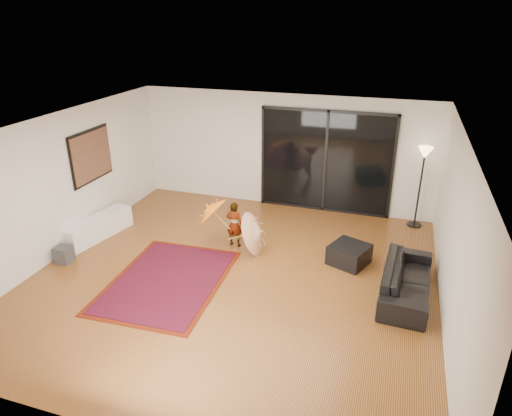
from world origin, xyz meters
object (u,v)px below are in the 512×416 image
at_px(media_console, 98,227).
at_px(child, 234,224).
at_px(ottoman, 349,254).
at_px(sofa, 407,280).

distance_m(media_console, child, 2.92).
bearing_deg(ottoman, child, 179.71).
bearing_deg(child, ottoman, -177.23).
bearing_deg(child, media_console, 13.33).
bearing_deg(media_console, ottoman, 17.31).
bearing_deg(media_console, child, 21.97).
distance_m(media_console, ottoman, 5.19).
relative_size(ottoman, child, 0.69).
relative_size(sofa, ottoman, 2.94).
height_order(sofa, ottoman, sofa).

